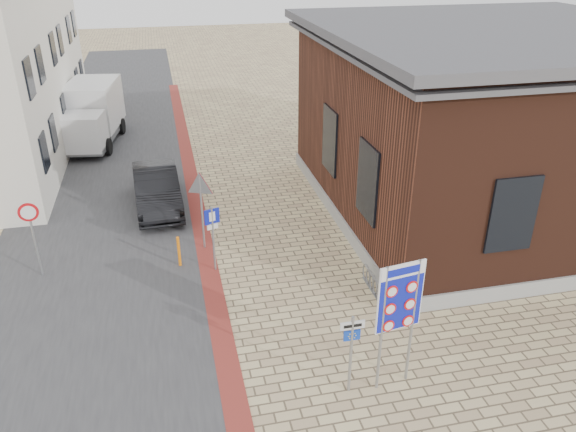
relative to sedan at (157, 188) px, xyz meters
name	(u,v)px	position (x,y,z in m)	size (l,w,h in m)	color
ground	(305,353)	(3.45, -9.68, -0.78)	(120.00, 120.00, 0.00)	tan
road_strip	(112,163)	(-2.05, 5.32, -0.77)	(7.00, 60.00, 0.02)	#38383A
curb_strip	(195,199)	(1.45, 0.32, -0.76)	(0.60, 40.00, 0.02)	maroon
brick_building	(495,119)	(12.45, -2.68, 2.71)	(13.00, 13.00, 6.80)	gray
townhouse_far	(7,44)	(-7.54, 14.32, 3.39)	(7.40, 6.40, 8.30)	silver
bike_rack	(373,285)	(6.10, -7.48, -0.52)	(0.08, 1.80, 0.60)	slate
sedan	(157,188)	(0.00, 0.00, 0.00)	(1.65, 4.72, 1.56)	black
box_truck	(91,114)	(-3.02, 8.49, 0.75)	(3.10, 5.94, 2.96)	slate
border_sign	(400,299)	(5.17, -11.18, 1.62)	(1.13, 0.22, 3.31)	gray
essen_sign	(351,344)	(4.11, -11.18, 0.59)	(0.57, 0.07, 2.11)	gray
parking_sign	(213,229)	(1.65, -5.18, 0.71)	(0.48, 0.19, 2.22)	gray
yield_sign	(201,192)	(1.45, -3.68, 1.31)	(0.91, 0.43, 2.71)	gray
speed_sign	(32,228)	(-3.67, -4.28, 0.91)	(0.59, 0.10, 2.50)	gray
bollard	(179,252)	(0.58, -4.68, -0.25)	(0.09, 0.09, 1.05)	orange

